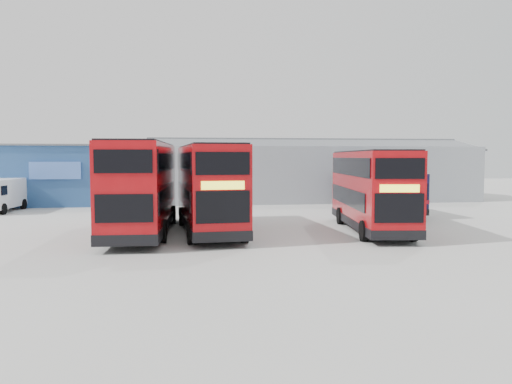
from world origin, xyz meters
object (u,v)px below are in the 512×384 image
(single_decker_blue, at_px, (378,192))
(double_decker_centre, at_px, (208,189))
(office_block, at_px, (67,174))
(double_decker_left, at_px, (142,189))
(maintenance_shed, at_px, (306,172))
(double_decker_right, at_px, (371,191))

(single_decker_blue, bearing_deg, double_decker_centre, 32.13)
(office_block, xyz_separation_m, double_decker_left, (8.02, -18.91, -0.18))
(maintenance_shed, relative_size, double_decker_right, 2.87)
(office_block, height_order, maintenance_shed, maintenance_shed)
(double_decker_centre, bearing_deg, single_decker_blue, 28.58)
(office_block, relative_size, double_decker_right, 1.16)
(single_decker_blue, bearing_deg, double_decker_left, 27.23)
(office_block, distance_m, maintenance_shed, 22.09)
(office_block, bearing_deg, single_decker_blue, -22.94)
(double_decker_left, bearing_deg, double_decker_right, -179.71)
(office_block, xyz_separation_m, double_decker_centre, (11.52, -18.55, -0.24))
(double_decker_left, distance_m, double_decker_centre, 3.52)
(double_decker_centre, relative_size, double_decker_right, 1.06)
(double_decker_left, bearing_deg, single_decker_blue, -149.88)
(double_decker_left, distance_m, double_decker_right, 12.39)
(double_decker_left, relative_size, single_decker_blue, 1.04)
(maintenance_shed, relative_size, single_decker_blue, 2.76)
(maintenance_shed, height_order, double_decker_right, maintenance_shed)
(office_block, bearing_deg, double_decker_left, -67.02)
(double_decker_left, relative_size, double_decker_right, 1.08)
(office_block, xyz_separation_m, double_decker_right, (20.40, -19.38, -0.38))
(double_decker_right, distance_m, single_decker_blue, 9.92)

